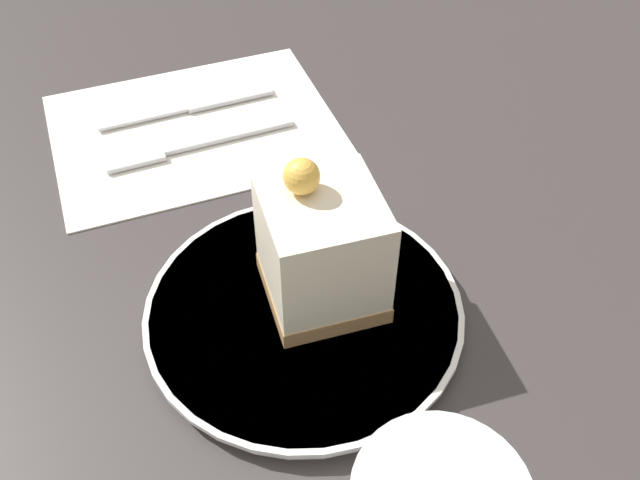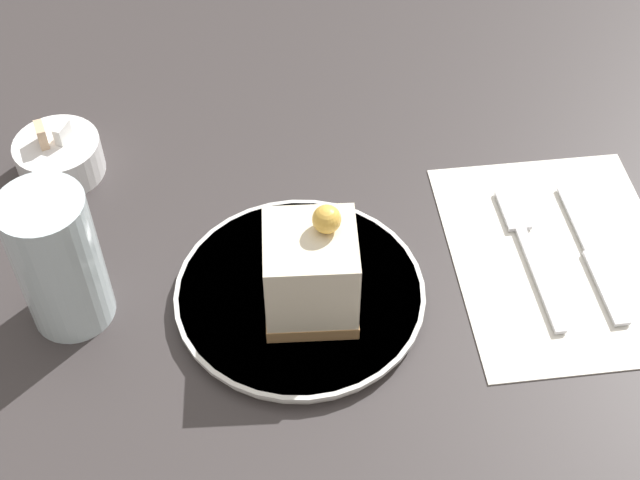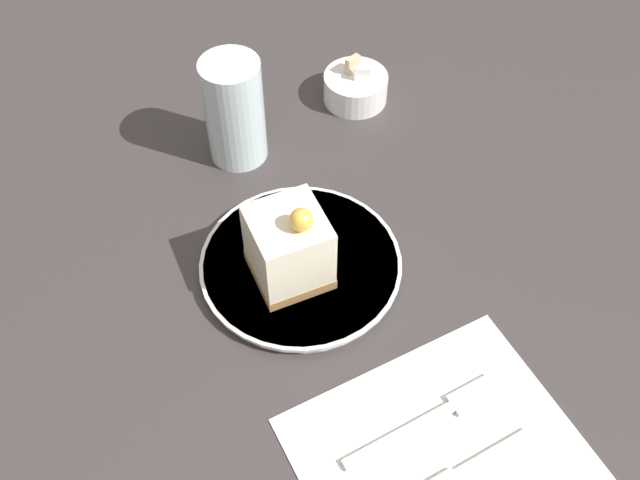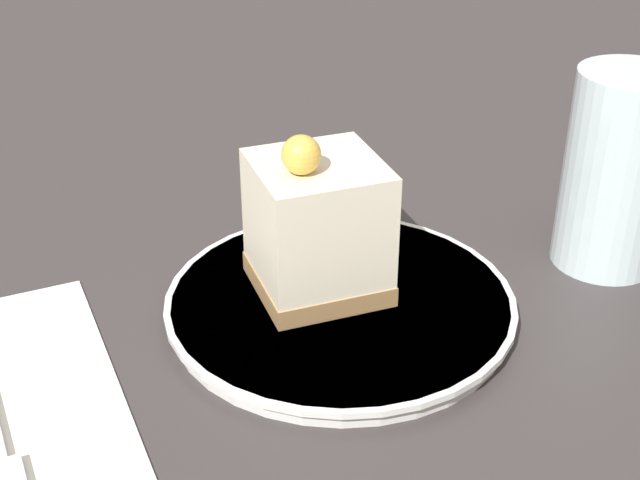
{
  "view_description": "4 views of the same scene",
  "coord_description": "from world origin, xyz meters",
  "px_view_note": "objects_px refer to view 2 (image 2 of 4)",
  "views": [
    {
      "loc": [
        -0.32,
        0.07,
        0.39
      ],
      "look_at": [
        -0.01,
        -0.03,
        0.05
      ],
      "focal_mm": 40.0,
      "sensor_mm": 36.0,
      "label": 1
    },
    {
      "loc": [
        -0.05,
        -0.48,
        0.61
      ],
      "look_at": [
        -0.01,
        -0.01,
        0.07
      ],
      "focal_mm": 50.0,
      "sensor_mm": 36.0,
      "label": 2
    },
    {
      "loc": [
        0.38,
        -0.19,
        0.62
      ],
      "look_at": [
        -0.02,
        -0.0,
        0.06
      ],
      "focal_mm": 40.0,
      "sensor_mm": 36.0,
      "label": 3
    },
    {
      "loc": [
        0.15,
        0.4,
        0.31
      ],
      "look_at": [
        -0.02,
        -0.03,
        0.05
      ],
      "focal_mm": 50.0,
      "sensor_mm": 36.0,
      "label": 4
    }
  ],
  "objects_px": {
    "knife": "(596,265)",
    "sugar_bowl": "(59,157)",
    "fork": "(526,244)",
    "drinking_glass": "(58,261)",
    "cake_slice": "(311,272)",
    "plate": "(300,295)"
  },
  "relations": [
    {
      "from": "fork",
      "to": "sugar_bowl",
      "type": "relative_size",
      "value": 2.03
    },
    {
      "from": "plate",
      "to": "knife",
      "type": "height_order",
      "value": "plate"
    },
    {
      "from": "plate",
      "to": "cake_slice",
      "type": "distance_m",
      "value": 0.05
    },
    {
      "from": "plate",
      "to": "drinking_glass",
      "type": "height_order",
      "value": "drinking_glass"
    },
    {
      "from": "cake_slice",
      "to": "fork",
      "type": "distance_m",
      "value": 0.21
    },
    {
      "from": "cake_slice",
      "to": "sugar_bowl",
      "type": "bearing_deg",
      "value": 141.51
    },
    {
      "from": "cake_slice",
      "to": "fork",
      "type": "bearing_deg",
      "value": 17.98
    },
    {
      "from": "plate",
      "to": "drinking_glass",
      "type": "distance_m",
      "value": 0.2
    },
    {
      "from": "knife",
      "to": "sugar_bowl",
      "type": "relative_size",
      "value": 1.98
    },
    {
      "from": "cake_slice",
      "to": "drinking_glass",
      "type": "relative_size",
      "value": 0.8
    },
    {
      "from": "fork",
      "to": "cake_slice",
      "type": "bearing_deg",
      "value": -167.19
    },
    {
      "from": "plate",
      "to": "cake_slice",
      "type": "bearing_deg",
      "value": -61.05
    },
    {
      "from": "sugar_bowl",
      "to": "knife",
      "type": "bearing_deg",
      "value": -18.64
    },
    {
      "from": "plate",
      "to": "knife",
      "type": "bearing_deg",
      "value": 3.06
    },
    {
      "from": "fork",
      "to": "drinking_glass",
      "type": "bearing_deg",
      "value": -178.09
    },
    {
      "from": "plate",
      "to": "cake_slice",
      "type": "height_order",
      "value": "cake_slice"
    },
    {
      "from": "plate",
      "to": "cake_slice",
      "type": "relative_size",
      "value": 2.0
    },
    {
      "from": "knife",
      "to": "drinking_glass",
      "type": "xyz_separation_m",
      "value": [
        -0.45,
        -0.01,
        0.06
      ]
    },
    {
      "from": "fork",
      "to": "drinking_glass",
      "type": "xyz_separation_m",
      "value": [
        -0.4,
        -0.04,
        0.06
      ]
    },
    {
      "from": "cake_slice",
      "to": "knife",
      "type": "distance_m",
      "value": 0.26
    },
    {
      "from": "sugar_bowl",
      "to": "plate",
      "type": "bearing_deg",
      "value": -38.81
    },
    {
      "from": "knife",
      "to": "sugar_bowl",
      "type": "bearing_deg",
      "value": 157.82
    }
  ]
}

